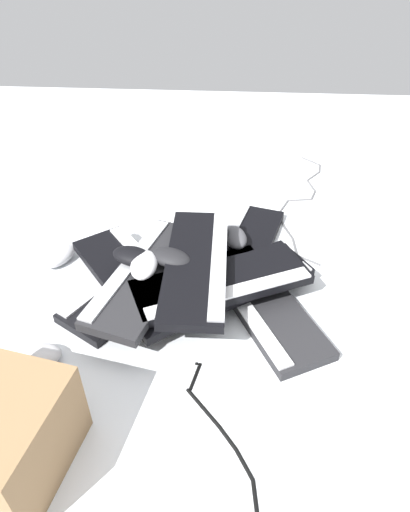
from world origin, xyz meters
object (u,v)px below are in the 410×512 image
object	(u,v)px
keyboard_1	(262,303)
keyboard_6	(148,274)
keyboard_2	(242,249)
keyboard_7	(197,264)
keyboard_0	(136,281)
keyboard_5	(222,283)
mouse_0	(220,235)
mouse_2	(170,258)
mouse_3	(59,256)
mouse_6	(144,265)
keyboard_4	(230,284)
mouse_4	(235,237)
mouse_5	(37,355)
mouse_1	(133,256)
keyboard_3	(133,277)

from	to	relation	value
keyboard_1	keyboard_6	distance (m)	0.30
keyboard_2	keyboard_7	world-z (taller)	keyboard_7
keyboard_0	keyboard_5	world-z (taller)	keyboard_5
keyboard_6	mouse_0	size ratio (longest dim) A/B	4.22
mouse_0	mouse_2	size ratio (longest dim) A/B	1.00
mouse_3	mouse_6	distance (m)	0.32
keyboard_4	keyboard_6	world-z (taller)	keyboard_6
mouse_4	keyboard_0	bearing A→B (deg)	-70.37
keyboard_4	mouse_5	distance (m)	0.49
keyboard_4	keyboard_1	bearing A→B (deg)	157.75
keyboard_2	mouse_0	xyz separation A→B (m)	(0.07, -0.01, 0.04)
mouse_3	keyboard_4	bearing A→B (deg)	101.56
keyboard_4	keyboard_7	world-z (taller)	keyboard_7
mouse_2	mouse_5	bearing A→B (deg)	63.59
keyboard_0	keyboard_7	bearing A→B (deg)	171.64
keyboard_6	mouse_4	size ratio (longest dim) A/B	4.22
keyboard_1	mouse_5	size ratio (longest dim) A/B	4.19
keyboard_4	keyboard_2	bearing A→B (deg)	-99.83
mouse_0	mouse_1	size ratio (longest dim) A/B	1.00
keyboard_1	keyboard_4	world-z (taller)	keyboard_4
keyboard_5	mouse_4	distance (m)	0.23
keyboard_5	mouse_0	xyz separation A→B (m)	(0.01, -0.24, -0.02)
mouse_5	mouse_2	bearing A→B (deg)	-142.79
mouse_5	mouse_6	xyz separation A→B (m)	(-0.21, -0.22, 0.09)
keyboard_3	mouse_6	bearing A→B (deg)	144.98
keyboard_0	keyboard_3	xyz separation A→B (m)	(0.00, 0.02, 0.03)
keyboard_0	keyboard_4	xyz separation A→B (m)	(-0.25, 0.03, 0.03)
mouse_5	mouse_1	bearing A→B (deg)	-130.19
keyboard_5	mouse_2	xyz separation A→B (m)	(0.13, -0.04, 0.04)
keyboard_0	keyboard_6	size ratio (longest dim) A/B	0.98
keyboard_7	mouse_6	world-z (taller)	mouse_6
keyboard_1	keyboard_7	xyz separation A→B (m)	(0.17, -0.04, 0.09)
keyboard_0	keyboard_4	bearing A→B (deg)	173.85
mouse_4	keyboard_1	bearing A→B (deg)	4.50
keyboard_2	mouse_4	world-z (taller)	mouse_4
keyboard_1	keyboard_6	bearing A→B (deg)	-4.69
mouse_0	mouse_5	world-z (taller)	mouse_0
keyboard_3	mouse_3	distance (m)	0.26
keyboard_7	mouse_2	world-z (taller)	mouse_2
keyboard_7	keyboard_3	bearing A→B (deg)	-2.42
mouse_5	mouse_6	distance (m)	0.32
keyboard_1	keyboard_2	bearing A→B (deg)	-77.28
keyboard_5	mouse_4	xyz separation A→B (m)	(-0.03, -0.23, -0.02)
mouse_2	keyboard_1	bearing A→B (deg)	-170.66
mouse_4	mouse_5	bearing A→B (deg)	-57.90
keyboard_4	mouse_3	size ratio (longest dim) A/B	4.10
keyboard_3	keyboard_5	distance (m)	0.24
keyboard_6	mouse_2	size ratio (longest dim) A/B	4.22
keyboard_3	mouse_2	distance (m)	0.12
mouse_1	mouse_5	bearing A→B (deg)	-105.36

